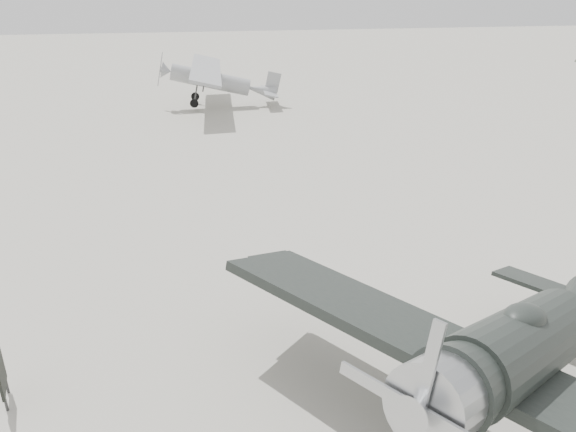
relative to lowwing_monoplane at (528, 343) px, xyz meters
name	(u,v)px	position (x,y,z in m)	size (l,w,h in m)	color
ground	(303,320)	(-3.46, 4.60, -2.15)	(160.00, 160.00, 0.00)	gray
lowwing_monoplane	(528,343)	(0.00, 0.00, 0.00)	(10.34, 11.36, 4.06)	black
highwing_monoplane	(215,77)	(-4.37, 31.21, -0.12)	(8.12, 11.43, 3.25)	gray
sign_board	(1,373)	(-10.46, 2.60, -1.37)	(0.26, 0.89, 1.31)	#333333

